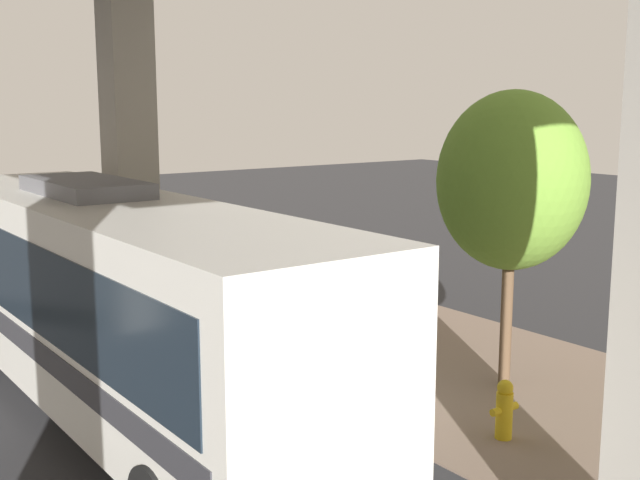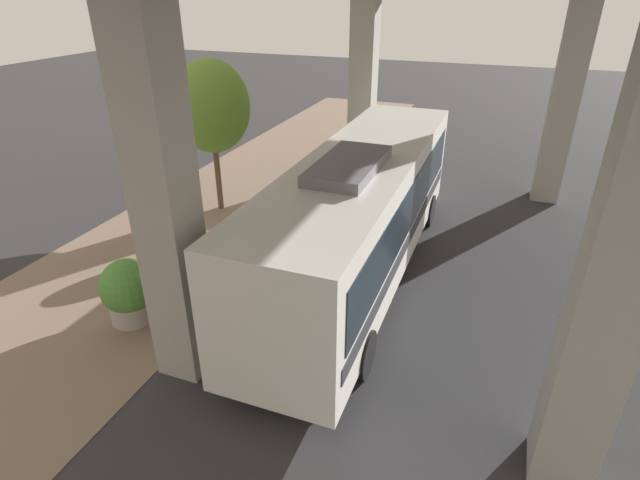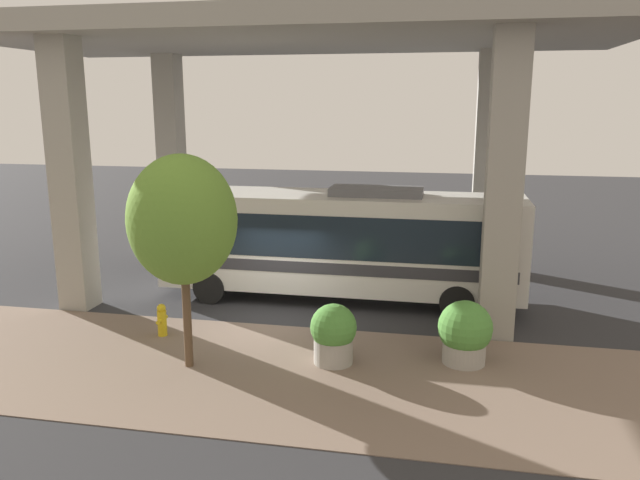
# 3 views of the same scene
# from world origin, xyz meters

# --- Properties ---
(ground_plane) EXTENTS (80.00, 80.00, 0.00)m
(ground_plane) POSITION_xyz_m (0.00, 0.00, 0.00)
(ground_plane) COLOR #2D2D30
(ground_plane) RESTS_ON ground
(sidewalk_strip) EXTENTS (6.00, 40.00, 0.02)m
(sidewalk_strip) POSITION_xyz_m (-3.00, 0.00, 0.01)
(sidewalk_strip) COLOR #7A6656
(sidewalk_strip) RESTS_ON ground
(overpass) EXTENTS (9.40, 20.21, 8.51)m
(overpass) POSITION_xyz_m (4.00, 0.00, 7.43)
(overpass) COLOR #9E998E
(overpass) RESTS_ON ground
(bus) EXTENTS (2.64, 11.07, 3.59)m
(bus) POSITION_xyz_m (2.74, -1.53, 1.94)
(bus) COLOR silver
(bus) RESTS_ON ground
(fire_hydrant) EXTENTS (0.51, 0.24, 0.90)m
(fire_hydrant) POSITION_xyz_m (-1.34, 2.57, 0.45)
(fire_hydrant) COLOR gold
(fire_hydrant) RESTS_ON ground
(planter_front) EXTENTS (1.28, 1.28, 1.55)m
(planter_front) POSITION_xyz_m (-1.60, -5.25, 0.77)
(planter_front) COLOR #9E998E
(planter_front) RESTS_ON ground
(planter_middle) EXTENTS (1.10, 1.10, 1.47)m
(planter_middle) POSITION_xyz_m (-2.19, -2.20, 0.74)
(planter_middle) COLOR #9E998E
(planter_middle) RESTS_ON ground
(street_tree_near) EXTENTS (2.46, 2.46, 5.00)m
(street_tree_near) POSITION_xyz_m (-3.04, 1.10, 3.51)
(street_tree_near) COLOR brown
(street_tree_near) RESTS_ON ground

